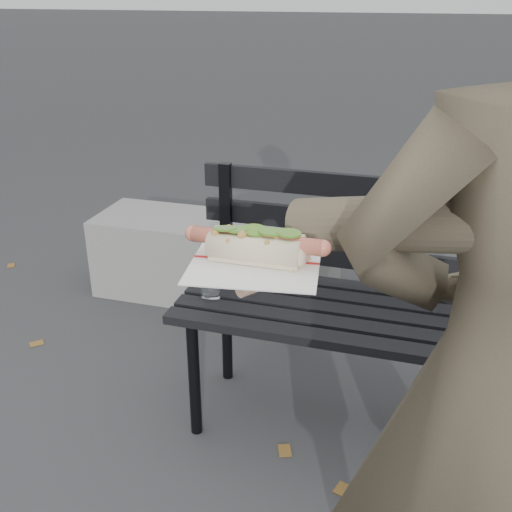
{
  "coord_description": "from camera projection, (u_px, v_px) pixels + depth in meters",
  "views": [
    {
      "loc": [
        0.12,
        -0.86,
        1.44
      ],
      "look_at": [
        -0.12,
        -0.08,
        1.07
      ],
      "focal_mm": 42.0,
      "sensor_mm": 36.0,
      "label": 1
    }
  ],
  "objects": [
    {
      "name": "park_bench",
      "position": [
        404.0,
        295.0,
        1.95
      ],
      "size": [
        1.5,
        0.44,
        0.88
      ],
      "color": "black",
      "rests_on": "ground"
    },
    {
      "name": "concrete_block",
      "position": [
        216.0,
        259.0,
        2.99
      ],
      "size": [
        1.2,
        0.4,
        0.4
      ],
      "primitive_type": "cube",
      "color": "slate",
      "rests_on": "ground"
    },
    {
      "name": "person",
      "position": [
        512.0,
        392.0,
        0.98
      ],
      "size": [
        0.69,
        0.54,
        1.66
      ],
      "primitive_type": "imported",
      "rotation": [
        0.0,
        0.0,
        3.4
      ],
      "color": "#443C2D",
      "rests_on": "ground"
    },
    {
      "name": "held_hotdog",
      "position": [
        396.0,
        233.0,
        0.89
      ],
      "size": [
        0.63,
        0.32,
        0.2
      ],
      "color": "#443C2D"
    }
  ]
}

